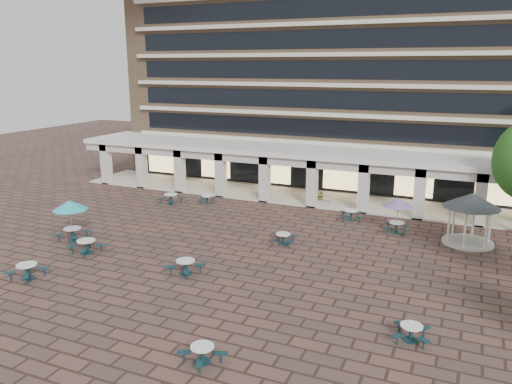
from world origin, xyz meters
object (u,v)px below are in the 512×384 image
gazebo (471,206)px  planter_right (321,200)px  planter_left (263,194)px  picnic_table_2 (186,266)px  picnic_table_1 (27,270)px

gazebo → planter_right: (-11.44, 4.89, -2.00)m
planter_left → planter_right: bearing=0.0°
picnic_table_2 → planter_right: 16.80m
picnic_table_2 → gazebo: 18.67m
picnic_table_1 → planter_left: (5.40, 20.54, -0.03)m
picnic_table_2 → planter_right: bearing=90.9°
planter_right → picnic_table_1: bearing=-117.4°
picnic_table_1 → picnic_table_2: size_ratio=0.93×
picnic_table_1 → planter_right: planter_right is taller
gazebo → planter_left: bearing=163.7°
picnic_table_2 → planter_left: bearing=108.9°
picnic_table_1 → planter_right: 23.14m
planter_right → gazebo: bearing=-23.1°
picnic_table_1 → planter_left: planter_left is taller
picnic_table_1 → planter_left: bearing=76.9°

